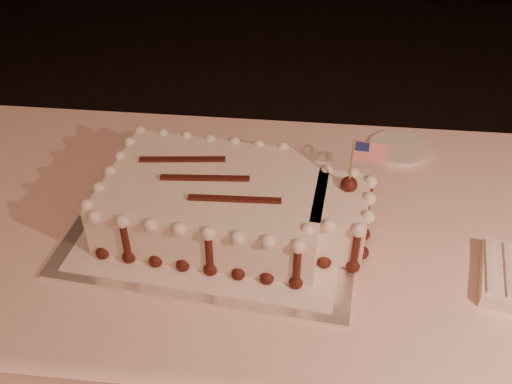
# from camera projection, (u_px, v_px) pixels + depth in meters

# --- Properties ---
(room_shell) EXTENTS (6.10, 8.10, 2.90)m
(room_shell) POSITION_uv_depth(u_px,v_px,m) (466.00, 76.00, 0.30)
(room_shell) COLOR black
(room_shell) RESTS_ON ground
(banquet_table) EXTENTS (2.40, 0.80, 0.75)m
(banquet_table) POSITION_uv_depth(u_px,v_px,m) (326.00, 340.00, 1.40)
(banquet_table) COLOR #FFD2C5
(banquet_table) RESTS_ON ground
(cake_board) EXTENTS (0.61, 0.48, 0.01)m
(cake_board) POSITION_uv_depth(u_px,v_px,m) (217.00, 222.00, 1.18)
(cake_board) COLOR white
(cake_board) RESTS_ON banquet_table
(doily) EXTENTS (0.55, 0.44, 0.00)m
(doily) POSITION_uv_depth(u_px,v_px,m) (217.00, 221.00, 1.17)
(doily) COLOR white
(doily) RESTS_ON cake_board
(sheet_cake) EXTENTS (0.56, 0.35, 0.22)m
(sheet_cake) POSITION_uv_depth(u_px,v_px,m) (231.00, 203.00, 1.13)
(sheet_cake) COLOR white
(sheet_cake) RESTS_ON doily
(side_plate) EXTENTS (0.15, 0.15, 0.01)m
(side_plate) POSITION_uv_depth(u_px,v_px,m) (399.00, 148.00, 1.38)
(side_plate) COLOR white
(side_plate) RESTS_ON banquet_table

